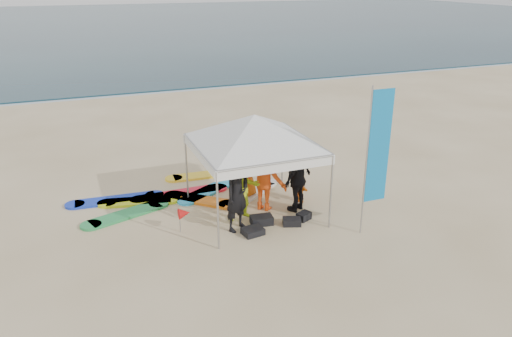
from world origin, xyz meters
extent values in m
plane|color=beige|center=(0.00, 0.00, 0.00)|extent=(120.00, 120.00, 0.00)
cube|color=#0C2633|center=(0.00, 60.00, 0.04)|extent=(160.00, 84.00, 0.08)
cube|color=silver|center=(0.00, 18.20, 0.00)|extent=(160.00, 1.20, 0.01)
imported|color=black|center=(-0.20, 1.74, 0.98)|extent=(0.85, 0.76, 1.96)
imported|color=#ADC41B|center=(0.16, 2.21, 0.86)|extent=(0.87, 0.69, 1.72)
imported|color=#EB4B14|center=(0.88, 2.57, 0.95)|extent=(1.37, 1.36, 1.90)
imported|color=black|center=(1.67, 2.18, 0.91)|extent=(1.14, 0.92, 1.81)
imported|color=#D16112|center=(0.68, 3.55, 0.82)|extent=(0.88, 0.66, 1.64)
imported|color=orange|center=(2.01, 2.70, 0.42)|extent=(0.41, 0.82, 0.84)
cylinder|color=#A5A5A8|center=(-0.93, 3.89, 0.97)|extent=(0.05, 0.05, 1.95)
cylinder|color=#A5A5A8|center=(1.99, 3.89, 0.97)|extent=(0.05, 0.05, 1.95)
cylinder|color=#A5A5A8|center=(-0.93, 0.97, 0.97)|extent=(0.05, 0.05, 1.95)
cylinder|color=#A5A5A8|center=(1.99, 0.97, 0.97)|extent=(0.05, 0.05, 1.95)
cube|color=white|center=(0.53, 0.97, 1.83)|extent=(3.02, 0.02, 0.24)
cube|color=white|center=(0.53, 3.89, 1.83)|extent=(3.02, 0.02, 0.24)
cube|color=white|center=(-0.93, 2.43, 1.83)|extent=(0.02, 3.02, 0.24)
cube|color=white|center=(1.99, 2.43, 1.83)|extent=(0.02, 3.02, 0.24)
pyramid|color=white|center=(0.53, 2.43, 2.72)|extent=(4.13, 4.13, 0.78)
cylinder|color=#A5A5A8|center=(2.57, 0.44, 1.85)|extent=(0.04, 0.04, 3.69)
cube|color=#0C7AC1|center=(2.88, 0.44, 2.22)|extent=(0.58, 0.03, 2.74)
cylinder|color=#A5A5A8|center=(-1.58, 2.10, 0.30)|extent=(0.02, 0.02, 0.60)
cone|color=red|center=(-1.46, 2.10, 0.50)|extent=(0.28, 0.28, 0.28)
cube|color=black|center=(0.46, 1.76, 0.11)|extent=(0.60, 0.42, 0.22)
cube|color=black|center=(1.16, 1.43, 0.09)|extent=(0.53, 0.44, 0.18)
cube|color=black|center=(0.06, 1.34, 0.08)|extent=(0.56, 0.47, 0.16)
cube|color=black|center=(1.58, 1.59, 0.10)|extent=(0.44, 0.39, 0.20)
cube|color=#C8D716|center=(-2.26, 4.20, 0.04)|extent=(1.84, 0.91, 0.07)
cube|color=red|center=(-1.09, 4.30, 0.04)|extent=(2.34, 0.55, 0.07)
cube|color=#28944B|center=(-2.71, 3.51, 0.04)|extent=(2.02, 1.13, 0.07)
cube|color=silver|center=(0.90, 3.60, 0.04)|extent=(1.77, 1.50, 0.07)
cube|color=#2AAAE3|center=(-0.11, 4.27, 0.04)|extent=(2.06, 1.52, 0.07)
cube|color=#1735C3|center=(-2.87, 4.54, 0.04)|extent=(2.22, 0.69, 0.07)
cube|color=yellow|center=(-0.10, 5.44, 0.04)|extent=(1.82, 0.65, 0.07)
cube|color=orange|center=(-0.65, 3.68, 0.04)|extent=(1.64, 1.56, 0.07)
camera|label=1|loc=(-3.81, -8.81, 6.00)|focal=35.00mm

